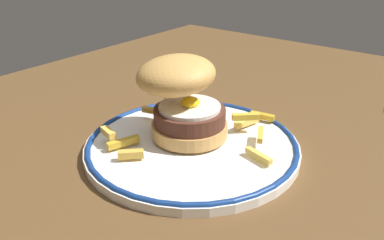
% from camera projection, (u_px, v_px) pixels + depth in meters
% --- Properties ---
extents(ground_plane, '(1.40, 0.99, 0.04)m').
position_uv_depth(ground_plane, '(160.00, 177.00, 0.53)').
color(ground_plane, brown).
extents(dinner_plate, '(0.29, 0.29, 0.02)m').
position_uv_depth(dinner_plate, '(192.00, 145.00, 0.55)').
color(dinner_plate, white).
rests_on(dinner_plate, ground_plane).
extents(burger, '(0.15, 0.15, 0.11)m').
position_uv_depth(burger, '(182.00, 95.00, 0.54)').
color(burger, tan).
rests_on(burger, dinner_plate).
extents(fries_pile, '(0.22, 0.22, 0.03)m').
position_uv_depth(fries_pile, '(197.00, 131.00, 0.55)').
color(fries_pile, '#EBB74A').
rests_on(fries_pile, dinner_plate).
extents(knife, '(0.15, 0.13, 0.01)m').
position_uv_depth(knife, '(173.00, 75.00, 0.84)').
color(knife, black).
rests_on(knife, ground_plane).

